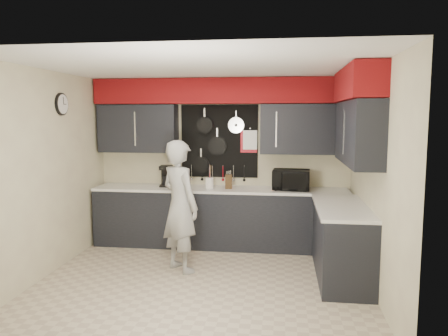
# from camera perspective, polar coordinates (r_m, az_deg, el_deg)

# --- Properties ---
(ground) EXTENTS (4.00, 4.00, 0.00)m
(ground) POSITION_cam_1_polar(r_m,az_deg,el_deg) (5.59, -2.70, -14.43)
(ground) COLOR #C1B396
(ground) RESTS_ON ground
(back_wall_assembly) EXTENTS (4.00, 0.36, 2.60)m
(back_wall_assembly) POSITION_cam_1_polar(r_m,az_deg,el_deg) (6.79, -0.28, 6.70)
(back_wall_assembly) COLOR beige
(back_wall_assembly) RESTS_ON ground
(right_wall_assembly) EXTENTS (0.36, 3.50, 2.60)m
(right_wall_assembly) POSITION_cam_1_polar(r_m,az_deg,el_deg) (5.46, 17.31, 5.65)
(right_wall_assembly) COLOR beige
(right_wall_assembly) RESTS_ON ground
(left_wall_assembly) EXTENTS (0.05, 3.50, 2.60)m
(left_wall_assembly) POSITION_cam_1_polar(r_m,az_deg,el_deg) (5.96, -21.97, -0.33)
(left_wall_assembly) COLOR beige
(left_wall_assembly) RESTS_ON ground
(base_cabinets) EXTENTS (3.95, 2.20, 0.92)m
(base_cabinets) POSITION_cam_1_polar(r_m,az_deg,el_deg) (6.46, 3.41, -7.22)
(base_cabinets) COLOR black
(base_cabinets) RESTS_ON ground
(microwave) EXTENTS (0.57, 0.40, 0.30)m
(microwave) POSITION_cam_1_polar(r_m,az_deg,el_deg) (6.63, 8.74, -1.52)
(microwave) COLOR black
(microwave) RESTS_ON base_cabinets
(knife_block) EXTENTS (0.10, 0.10, 0.22)m
(knife_block) POSITION_cam_1_polar(r_m,az_deg,el_deg) (6.65, 0.61, -1.78)
(knife_block) COLOR #3B2412
(knife_block) RESTS_ON base_cabinets
(utensil_crock) EXTENTS (0.13, 0.13, 0.16)m
(utensil_crock) POSITION_cam_1_polar(r_m,az_deg,el_deg) (6.71, -1.91, -1.95)
(utensil_crock) COLOR white
(utensil_crock) RESTS_ON base_cabinets
(coffee_maker) EXTENTS (0.20, 0.24, 0.33)m
(coffee_maker) POSITION_cam_1_polar(r_m,az_deg,el_deg) (6.94, -7.53, -0.97)
(coffee_maker) COLOR black
(coffee_maker) RESTS_ON base_cabinets
(person) EXTENTS (0.75, 0.72, 1.72)m
(person) POSITION_cam_1_polar(r_m,az_deg,el_deg) (5.72, -5.77, -4.97)
(person) COLOR #9F9F9D
(person) RESTS_ON ground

